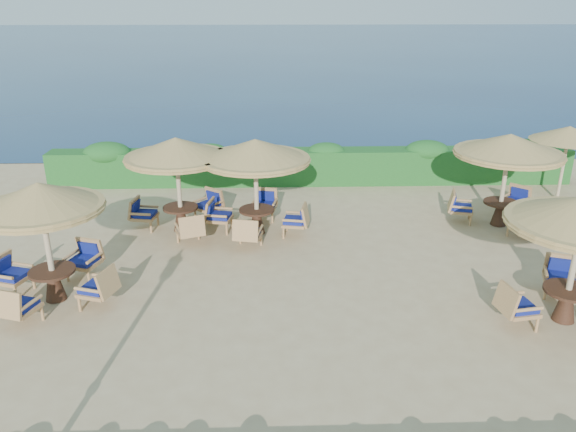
% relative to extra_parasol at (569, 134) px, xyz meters
% --- Properties ---
extents(ground, '(120.00, 120.00, 0.00)m').
position_rel_extra_parasol_xyz_m(ground, '(-7.80, -5.20, -2.17)').
color(ground, tan).
rests_on(ground, ground).
extents(sea, '(160.00, 160.00, 0.00)m').
position_rel_extra_parasol_xyz_m(sea, '(-7.80, 64.80, -2.17)').
color(sea, '#0B2147').
rests_on(sea, ground).
extents(hedge, '(18.00, 0.90, 1.20)m').
position_rel_extra_parasol_xyz_m(hedge, '(-7.80, 2.00, -1.57)').
color(hedge, '#194E1D').
rests_on(hedge, ground).
extents(extra_parasol, '(2.30, 2.30, 2.41)m').
position_rel_extra_parasol_xyz_m(extra_parasol, '(0.00, 0.00, 0.00)').
color(extra_parasol, '#C7B38C').
rests_on(extra_parasol, ground).
extents(cafe_set_0, '(2.88, 2.88, 2.65)m').
position_rel_extra_parasol_xyz_m(cafe_set_0, '(-13.88, -5.96, -0.42)').
color(cafe_set_0, '#C7B38C').
rests_on(cafe_set_0, ground).
extents(cafe_set_2, '(2.84, 2.83, 2.65)m').
position_rel_extra_parasol_xyz_m(cafe_set_2, '(-11.72, -2.17, -0.26)').
color(cafe_set_2, '#C7B38C').
rests_on(cafe_set_2, ground).
extents(cafe_set_3, '(2.94, 2.94, 2.65)m').
position_rel_extra_parasol_xyz_m(cafe_set_3, '(-9.61, -2.42, -0.31)').
color(cafe_set_3, '#C7B38C').
rests_on(cafe_set_3, ground).
extents(cafe_set_4, '(2.97, 2.97, 2.65)m').
position_rel_extra_parasol_xyz_m(cafe_set_4, '(-2.71, -2.04, -0.22)').
color(cafe_set_4, '#C7B38C').
rests_on(cafe_set_4, ground).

